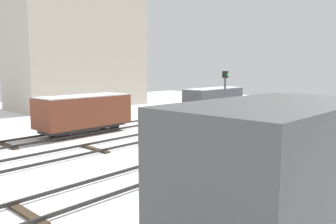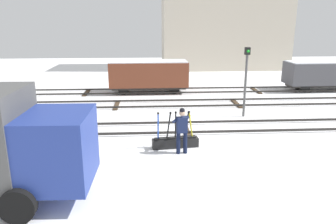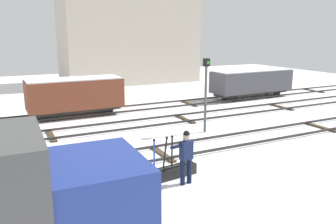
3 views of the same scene
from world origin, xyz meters
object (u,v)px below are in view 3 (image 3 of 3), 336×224
Objects in this scene: rail_worker at (186,154)px; freight_car_near_switch at (252,82)px; switch_lever_frame at (172,170)px; freight_car_mid_siding at (75,94)px; signal_post at (206,87)px.

freight_car_near_switch reaches higher than rail_worker.
switch_lever_frame is 0.95m from rail_worker.
switch_lever_frame is 1.05× the size of rail_worker.
rail_worker is 15.79m from freight_car_near_switch.
switch_lever_frame is 0.35× the size of freight_car_mid_siding.
switch_lever_frame is at bearing 100.39° from rail_worker.
switch_lever_frame is 0.29× the size of freight_car_near_switch.
rail_worker reaches higher than switch_lever_frame.
freight_car_mid_siding is at bearing 128.33° from signal_post.
signal_post reaches higher than rail_worker.
signal_post is (3.68, 4.65, 1.19)m from rail_worker.
freight_car_mid_siding is (-1.15, 10.75, 0.28)m from rail_worker.
freight_car_near_switch is at bearing 33.88° from switch_lever_frame.
signal_post is 7.84m from freight_car_mid_siding.
freight_car_near_switch is (7.88, 6.10, -0.97)m from signal_post.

